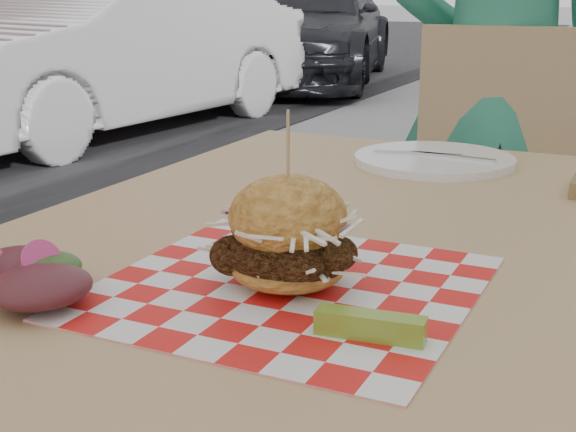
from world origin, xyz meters
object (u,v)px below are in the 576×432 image
diner (497,84)px  patio_chair (490,202)px  car_dark (305,28)px  sandwich (288,239)px  car_white (106,51)px  patio_table (338,291)px

diner → patio_chair: bearing=87.7°
car_dark → patio_chair: car_dark is taller
patio_chair → diner: bearing=99.1°
sandwich → car_white: bearing=129.9°
car_white → sandwich: (3.38, -4.04, 0.22)m
patio_chair → car_dark: bearing=115.3°
diner → car_dark: 6.99m
patio_chair → sandwich: size_ratio=5.35×
car_dark → patio_chair: 7.19m
car_dark → patio_chair: (3.35, -6.36, -0.03)m
patio_chair → sandwich: 1.19m
sandwich → patio_table: bearing=97.0°
patio_table → sandwich: 0.24m
patio_chair → sandwich: bearing=-91.1°
car_white → patio_table: bearing=-42.9°
patio_table → patio_chair: (-0.00, 0.97, -0.12)m
diner → car_white: 4.26m
diner → patio_table: diner is taller
car_white → patio_chair: 4.41m
car_white → patio_table: (3.35, -3.84, 0.09)m
diner → car_dark: size_ratio=0.40×
car_dark → patio_table: 8.05m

